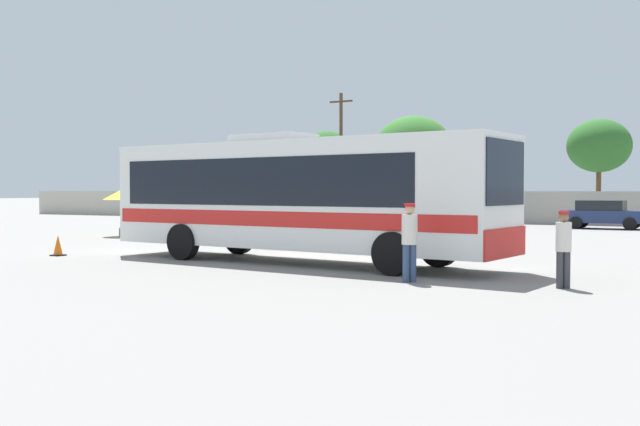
# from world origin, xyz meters

# --- Properties ---
(ground_plane) EXTENTS (300.00, 300.00, 0.00)m
(ground_plane) POSITION_xyz_m (0.00, 10.00, 0.00)
(ground_plane) COLOR gray
(perimeter_wall) EXTENTS (80.00, 0.30, 1.96)m
(perimeter_wall) POSITION_xyz_m (0.00, 26.18, 0.98)
(perimeter_wall) COLOR #B2AD9E
(perimeter_wall) RESTS_ON ground_plane
(coach_bus_white_red) EXTENTS (12.16, 3.98, 3.59)m
(coach_bus_white_red) POSITION_xyz_m (0.90, -0.96, 1.92)
(coach_bus_white_red) COLOR white
(coach_bus_white_red) RESTS_ON ground_plane
(attendant_by_bus_door) EXTENTS (0.49, 0.49, 1.73)m
(attendant_by_bus_door) POSITION_xyz_m (5.34, -3.64, 0.98)
(attendant_by_bus_door) COLOR #33476B
(attendant_by_bus_door) RESTS_ON ground_plane
(passenger_waiting_on_apron) EXTENTS (0.43, 0.43, 1.59)m
(passenger_waiting_on_apron) POSITION_xyz_m (8.51, -3.14, 0.90)
(passenger_waiting_on_apron) COLOR #38383D
(passenger_waiting_on_apron) RESTS_ON ground_plane
(vendor_umbrella_near_gate_yellow) EXTENTS (1.99, 1.99, 2.15)m
(vendor_umbrella_near_gate_yellow) POSITION_xyz_m (-11.65, 5.94, 1.82)
(vendor_umbrella_near_gate_yellow) COLOR gray
(vendor_umbrella_near_gate_yellow) RESTS_ON ground_plane
(parked_car_leftmost_dark_blue) EXTENTS (4.36, 2.08, 1.49)m
(parked_car_leftmost_dark_blue) POSITION_xyz_m (-12.47, 22.84, 0.79)
(parked_car_leftmost_dark_blue) COLOR navy
(parked_car_leftmost_dark_blue) RESTS_ON ground_plane
(parked_car_second_silver) EXTENTS (4.71, 2.32, 1.54)m
(parked_car_second_silver) POSITION_xyz_m (-6.65, 22.86, 0.81)
(parked_car_second_silver) COLOR #B7BABF
(parked_car_second_silver) RESTS_ON ground_plane
(parked_car_third_dark_blue) EXTENTS (4.71, 2.26, 1.42)m
(parked_car_third_dark_blue) POSITION_xyz_m (-0.83, 22.86, 0.76)
(parked_car_third_dark_blue) COLOR navy
(parked_car_third_dark_blue) RESTS_ON ground_plane
(parked_car_rightmost_dark_blue) EXTENTS (4.27, 2.09, 1.49)m
(parked_car_rightmost_dark_blue) POSITION_xyz_m (6.07, 22.41, 0.79)
(parked_car_rightmost_dark_blue) COLOR navy
(parked_car_rightmost_dark_blue) RESTS_ON ground_plane
(utility_pole_near) EXTENTS (1.80, 0.24, 8.97)m
(utility_pole_near) POSITION_xyz_m (-12.56, 28.95, 4.67)
(utility_pole_near) COLOR #4C3823
(utility_pole_near) RESTS_ON ground_plane
(roadside_tree_left) EXTENTS (4.95, 4.95, 6.66)m
(roadside_tree_left) POSITION_xyz_m (-15.74, 32.82, 4.54)
(roadside_tree_left) COLOR brown
(roadside_tree_left) RESTS_ON ground_plane
(roadside_tree_midleft) EXTENTS (5.28, 5.28, 7.10)m
(roadside_tree_midleft) POSITION_xyz_m (-7.10, 29.10, 4.85)
(roadside_tree_midleft) COLOR brown
(roadside_tree_midleft) RESTS_ON ground_plane
(roadside_tree_midright) EXTENTS (4.12, 4.12, 6.70)m
(roadside_tree_midright) POSITION_xyz_m (4.38, 32.94, 4.93)
(roadside_tree_midright) COLOR brown
(roadside_tree_midright) RESTS_ON ground_plane
(traffic_cone_on_apron) EXTENTS (0.36, 0.36, 0.64)m
(traffic_cone_on_apron) POSITION_xyz_m (-6.58, -2.56, 0.31)
(traffic_cone_on_apron) COLOR black
(traffic_cone_on_apron) RESTS_ON ground_plane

